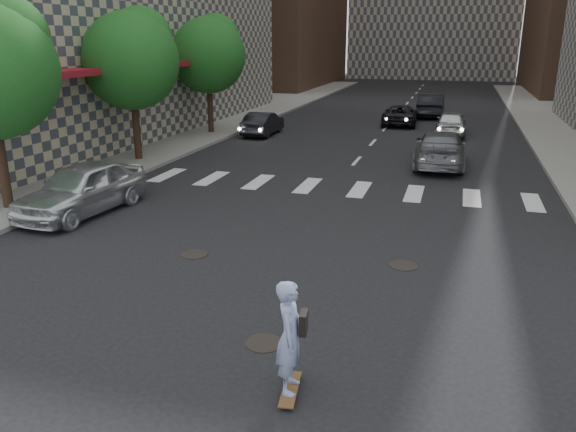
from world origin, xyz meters
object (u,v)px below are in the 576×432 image
at_px(tree_c, 210,52).
at_px(skateboarder, 291,337).
at_px(traffic_car_e, 431,105).
at_px(traffic_car_b, 440,149).
at_px(silver_sedan, 82,188).
at_px(tree_b, 133,56).
at_px(traffic_car_d, 451,123).
at_px(traffic_car_c, 400,115).
at_px(traffic_car_a, 263,124).

distance_m(tree_c, skateboarder, 25.97).
bearing_deg(traffic_car_e, skateboarder, 89.32).
relative_size(tree_c, traffic_car_b, 1.24).
distance_m(tree_c, traffic_car_e, 16.94).
height_order(silver_sedan, traffic_car_e, silver_sedan).
height_order(silver_sedan, traffic_car_b, silver_sedan).
relative_size(silver_sedan, traffic_car_e, 0.97).
relative_size(tree_b, silver_sedan, 1.37).
relative_size(tree_c, traffic_car_d, 1.58).
relative_size(skateboarder, traffic_car_b, 0.36).
distance_m(tree_b, traffic_car_c, 18.44).
relative_size(tree_c, traffic_car_a, 1.63).
xyz_separation_m(traffic_car_a, traffic_car_e, (8.89, 11.00, 0.15)).
xyz_separation_m(traffic_car_a, traffic_car_c, (7.20, 6.37, -0.03)).
bearing_deg(traffic_car_d, traffic_car_c, -43.55).
xyz_separation_m(tree_c, traffic_car_c, (10.15, 6.86, -4.01)).
relative_size(traffic_car_a, traffic_car_b, 0.76).
xyz_separation_m(tree_b, traffic_car_c, (10.15, 14.86, -4.01)).
bearing_deg(silver_sedan, traffic_car_b, 49.80).
distance_m(skateboarder, traffic_car_d, 26.73).
relative_size(tree_b, traffic_car_b, 1.24).
relative_size(tree_c, silver_sedan, 1.37).
distance_m(tree_b, tree_c, 8.00).
relative_size(traffic_car_b, traffic_car_c, 1.16).
height_order(traffic_car_a, traffic_car_e, traffic_car_e).
xyz_separation_m(skateboarder, traffic_car_c, (-1.41, 29.84, -0.38)).
distance_m(skateboarder, silver_sedan, 11.70).
distance_m(silver_sedan, traffic_car_d, 22.20).
relative_size(tree_c, traffic_car_c, 1.44).
relative_size(tree_b, traffic_car_a, 1.63).
distance_m(traffic_car_c, traffic_car_d, 4.55).
xyz_separation_m(traffic_car_c, traffic_car_e, (1.69, 4.63, 0.18)).
distance_m(traffic_car_b, traffic_car_c, 12.36).
bearing_deg(traffic_car_b, traffic_car_a, -29.68).
relative_size(silver_sedan, traffic_car_b, 0.90).
bearing_deg(traffic_car_e, traffic_car_b, 94.18).
distance_m(tree_c, silver_sedan, 16.27).
xyz_separation_m(skateboarder, traffic_car_a, (-8.61, 23.46, -0.36)).
distance_m(tree_c, traffic_car_d, 14.46).
xyz_separation_m(tree_b, traffic_car_b, (13.12, 2.86, -3.87)).
height_order(skateboarder, traffic_car_c, skateboarder).
distance_m(silver_sedan, traffic_car_c, 23.77).
relative_size(traffic_car_b, traffic_car_d, 1.28).
xyz_separation_m(traffic_car_b, traffic_car_e, (-1.28, 16.63, 0.04)).
bearing_deg(traffic_car_b, traffic_car_d, -92.61).
distance_m(tree_b, skateboarder, 19.26).
xyz_separation_m(traffic_car_d, traffic_car_e, (-1.57, 7.81, 0.11)).
xyz_separation_m(tree_b, silver_sedan, (2.45, -7.62, -3.83)).
bearing_deg(silver_sedan, traffic_car_d, 65.71).
distance_m(traffic_car_c, traffic_car_e, 4.94).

